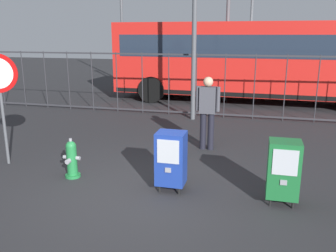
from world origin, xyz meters
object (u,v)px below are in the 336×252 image
Objects in this scene: newspaper_box_secondary at (283,169)px; pedestrian at (207,109)px; bus_near at (253,57)px; bus_far at (295,52)px; street_light_far_left at (252,0)px; newspaper_box_primary at (171,158)px; fire_hydrant at (72,159)px.

pedestrian is (-1.53, 2.40, 0.38)m from newspaper_box_secondary.
pedestrian is at bearing -95.92° from bus_near.
bus_far is at bearing 69.94° from bus_near.
street_light_far_left reaches higher than bus_far.
street_light_far_left is (0.81, 13.84, 3.64)m from newspaper_box_primary.
street_light_far_left is at bearing 87.30° from pedestrian.
bus_near is at bearing 94.61° from newspaper_box_secondary.
newspaper_box_secondary is (3.70, -0.15, 0.22)m from fire_hydrant.
pedestrian is 11.96m from street_light_far_left.
pedestrian reaches higher than newspaper_box_secondary.
street_light_far_left is (-0.28, 5.18, 2.50)m from bus_near.
street_light_far_left is at bearing 94.63° from bus_near.
street_light_far_left reaches higher than pedestrian.
pedestrian is at bearing -92.70° from street_light_far_left.
bus_near reaches higher than newspaper_box_primary.
newspaper_box_secondary is 13.77m from bus_far.
newspaper_box_secondary is 0.14× the size of street_light_far_left.
newspaper_box_primary is at bearing 178.19° from newspaper_box_secondary.
street_light_far_left is at bearing 167.08° from bus_far.
fire_hydrant is at bearing -116.95° from bus_far.
newspaper_box_secondary reaches higher than fire_hydrant.
newspaper_box_primary is 1.80m from newspaper_box_secondary.
bus_near is at bearing -86.89° from street_light_far_left.
newspaper_box_primary is 1.00× the size of newspaper_box_secondary.
street_light_far_left reaches higher than newspaper_box_secondary.
newspaper_box_secondary is 0.10× the size of bus_near.
bus_near is at bearing 82.80° from newspaper_box_primary.
pedestrian reaches higher than newspaper_box_primary.
bus_near reaches higher than fire_hydrant.
newspaper_box_secondary is at bearing -102.04° from bus_far.
bus_far is 1.47× the size of street_light_far_left.
fire_hydrant is 14.54m from street_light_far_left.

